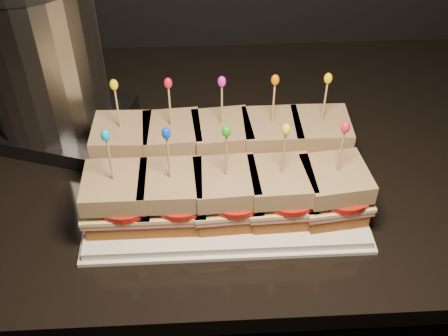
{
  "coord_description": "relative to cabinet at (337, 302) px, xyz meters",
  "views": [
    {
      "loc": [
        0.07,
        0.93,
        1.54
      ],
      "look_at": [
        0.1,
        1.55,
        0.98
      ],
      "focal_mm": 45.0,
      "sensor_mm": 36.0,
      "label": 1
    }
  ],
  "objects": [
    {
      "name": "sandwich_9_bread_top",
      "position": [
        -0.11,
        -0.18,
        0.56
      ],
      "size": [
        0.1,
        0.1,
        0.03
      ],
      "primitive_type": "cube",
      "rotation": [
        0.0,
        0.0,
        0.12
      ],
      "color": "#52250C",
      "rests_on": "sandwich_9_tomato"
    },
    {
      "name": "sandwich_4_tomato",
      "position": [
        -0.1,
        -0.07,
        0.54
      ],
      "size": [
        0.08,
        0.08,
        0.01
      ],
      "primitive_type": "cylinder",
      "color": "#B01910",
      "rests_on": "sandwich_4_cheese"
    },
    {
      "name": "sandwich_8_pick",
      "position": [
        -0.19,
        -0.18,
        0.6
      ],
      "size": [
        0.0,
        0.0,
        0.09
      ],
      "primitive_type": "cylinder",
      "color": "tan",
      "rests_on": "sandwich_8_bread_top"
    },
    {
      "name": "sandwich_5_frill",
      "position": [
        -0.42,
        -0.18,
        0.65
      ],
      "size": [
        0.01,
        0.01,
        0.02
      ],
      "primitive_type": "ellipsoid",
      "color": "#06A0C4",
      "rests_on": "sandwich_5_pick"
    },
    {
      "name": "sandwich_0_cheese",
      "position": [
        -0.42,
        -0.06,
        0.53
      ],
      "size": [
        0.1,
        0.09,
        0.01
      ],
      "primitive_type": "cube",
      "rotation": [
        0.0,
        0.0,
        -0.04
      ],
      "color": "#F2E59E",
      "rests_on": "sandwich_0_ham"
    },
    {
      "name": "sandwich_6_pick",
      "position": [
        -0.34,
        -0.18,
        0.6
      ],
      "size": [
        0.0,
        0.0,
        0.09
      ],
      "primitive_type": "cylinder",
      "color": "tan",
      "rests_on": "sandwich_6_bread_top"
    },
    {
      "name": "sandwich_6_ham",
      "position": [
        -0.34,
        -0.18,
        0.53
      ],
      "size": [
        0.09,
        0.09,
        0.01
      ],
      "primitive_type": "cube",
      "rotation": [
        0.0,
        0.0,
        -0.01
      ],
      "color": "#C05A5D",
      "rests_on": "sandwich_6_bread_bot"
    },
    {
      "name": "sandwich_4_cheese",
      "position": [
        -0.11,
        -0.06,
        0.53
      ],
      "size": [
        0.1,
        0.09,
        0.01
      ],
      "primitive_type": "cube",
      "rotation": [
        0.0,
        0.0,
        -0.02
      ],
      "color": "#F2E59E",
      "rests_on": "sandwich_4_ham"
    },
    {
      "name": "sandwich_9_pick",
      "position": [
        -0.11,
        -0.18,
        0.6
      ],
      "size": [
        0.0,
        0.0,
        0.09
      ],
      "primitive_type": "cylinder",
      "color": "tan",
      "rests_on": "sandwich_9_bread_top"
    },
    {
      "name": "sandwich_1_pick",
      "position": [
        -0.34,
        -0.06,
        0.6
      ],
      "size": [
        0.0,
        0.0,
        0.09
      ],
      "primitive_type": "cylinder",
      "color": "tan",
      "rests_on": "sandwich_1_bread_top"
    },
    {
      "name": "sandwich_0_ham",
      "position": [
        -0.42,
        -0.06,
        0.53
      ],
      "size": [
        0.1,
        0.09,
        0.01
      ],
      "primitive_type": "cube",
      "rotation": [
        0.0,
        0.0,
        -0.04
      ],
      "color": "#C05A5D",
      "rests_on": "sandwich_0_bread_bot"
    },
    {
      "name": "sandwich_5_bread_top",
      "position": [
        -0.42,
        -0.18,
        0.56
      ],
      "size": [
        0.09,
        0.09,
        0.03
      ],
      "primitive_type": "cube",
      "rotation": [
        0.0,
        0.0,
        -0.0
      ],
      "color": "#52250C",
      "rests_on": "sandwich_5_tomato"
    },
    {
      "name": "sandwich_4_bread_top",
      "position": [
        -0.11,
        -0.06,
        0.56
      ],
      "size": [
        0.09,
        0.09,
        0.03
      ],
      "primitive_type": "cube",
      "rotation": [
        0.0,
        0.0,
        -0.02
      ],
      "color": "#52250C",
      "rests_on": "sandwich_4_tomato"
    },
    {
      "name": "sandwich_5_cheese",
      "position": [
        -0.42,
        -0.18,
        0.53
      ],
      "size": [
        0.09,
        0.09,
        0.01
      ],
      "primitive_type": "cube",
      "rotation": [
        0.0,
        0.0,
        -0.0
      ],
      "color": "#F2E59E",
      "rests_on": "sandwich_5_ham"
    },
    {
      "name": "sandwich_3_bread_bot",
      "position": [
        -0.19,
        -0.06,
        0.51
      ],
      "size": [
        0.08,
        0.08,
        0.02
      ],
      "primitive_type": "cube",
      "rotation": [
        0.0,
        0.0,
        0.01
      ],
      "color": "#583016",
      "rests_on": "platter"
    },
    {
      "name": "sandwich_6_tomato",
      "position": [
        -0.33,
        -0.18,
        0.54
      ],
      "size": [
        0.08,
        0.08,
        0.01
      ],
      "primitive_type": "cylinder",
      "color": "#B01910",
      "rests_on": "sandwich_6_cheese"
    },
    {
      "name": "sandwich_1_frill",
      "position": [
        -0.34,
        -0.06,
        0.65
      ],
      "size": [
        0.01,
        0.01,
        0.02
      ],
      "primitive_type": "ellipsoid",
      "color": "red",
      "rests_on": "sandwich_1_pick"
    },
    {
      "name": "sandwich_7_tomato",
      "position": [
        -0.25,
        -0.18,
        0.54
      ],
      "size": [
        0.08,
        0.08,
        0.01
      ],
      "primitive_type": "cylinder",
      "color": "#B01910",
      "rests_on": "sandwich_7_cheese"
    },
    {
      "name": "sandwich_4_ham",
      "position": [
        -0.11,
        -0.06,
        0.53
      ],
      "size": [
        0.09,
        0.09,
        0.01
      ],
      "primitive_type": "cube",
      "rotation": [
        0.0,
        0.0,
        -0.02
      ],
      "color": "#C05A5D",
      "rests_on": "sandwich_4_bread_bot"
    },
    {
      "name": "sandwich_2_tomato",
      "position": [
        -0.25,
        -0.07,
        0.54
      ],
      "size": [
        0.08,
        0.08,
        0.01
      ],
      "primitive_type": "cylinder",
      "color": "#B01910",
      "rests_on": "sandwich_2_cheese"
    },
    {
      "name": "sandwich_8_cheese",
      "position": [
        -0.19,
        -0.18,
        0.53
      ],
      "size": [
        0.1,
        0.09,
        0.01
      ],
      "primitive_type": "cube",
      "rotation": [
        0.0,
        0.0,
        0.03
      ],
      "color": "#F2E59E",
      "rests_on": "sandwich_8_ham"
    },
    {
      "name": "sandwich_6_frill",
      "position": [
        -0.34,
        -0.18,
        0.65
      ],
      "size": [
        0.01,
        0.01,
        0.02
      ],
      "primitive_type": "ellipsoid",
      "color": "#083BDC",
      "rests_on": "sandwich_6_pick"
    },
    {
      "name": "sandwich_9_bread_bot",
      "position": [
        -0.11,
        -0.18,
        0.51
      ],
      "size": [
        0.09,
        0.09,
        0.02
      ],
      "primitive_type": "cube",
      "rotation": [
        0.0,
        0.0,
        0.12
      ],
      "color": "#583016",
      "rests_on": "platter"
    },
    {
      "name": "sandwich_4_frill",
      "position": [
        -0.11,
        -0.06,
        0.65
      ],
      "size": [
        0.01,
        0.01,
        0.02
      ],
      "primitive_type": "ellipsoid",
      "color": "#FDD502",
      "rests_on": "sandwich_4_pick"
    },
    {
      "name": "sandwich_7_pick",
      "position": [
        -0.27,
        -0.18,
        0.6
      ],
      "size": [
        0.0,
        0.0,
        0.09
      ],
      "primitive_type": "cylinder",
      "color": "tan",
      "rests_on": "sandwich_7_bread_top"
    },
    {
      "name": "appliance_base",
      "position": [
        -0.55,
        0.06,
        0.5
      ],
      "size": [
        0.27,
        0.25,
        0.03
      ],
      "primitive_type": "cube",
      "rotation": [
        0.0,
        0.0,
        -0.32
      ],
      "color": "#262628",
      "rests_on": "granite_slab"
    },
    {
      "name": "platter",
      "position": [
        -0.27,
        -0.12,
        0.49
      ],
      "size": [
        0.4,
        0.25,
        0.02
      ],
      "primitive_type": "cube",
      "color": "white",
      "rests_on": "granite_slab"
    },
    {
      "name": "sandwich_9_ham",
      "position": [
        -0.11,
        -0.18,
        0.53
      ],
      "size": [
        0.1,
        0.1,
        0.01
      ],
      "primitive_type": "cube",
      "rotation": [
        0.0,
        0.0,
        0.12
      ],
      "color": "#C05A5D",
      "rests_on": "sandwich_9_bread_bot"
    },
    {
      "name": "sandwich_2_ham",
      "position": [
        -0.27,
        -0.06,
        0.53
      ],
      "size": [
        0.1,
        0.1,
        0.01
      ],
      "primitive_type": "cube",
      "rotation": [
        0.0,
        0.0,
        0.09
      ],
      "color": "#C05A5D",
      "rests_on": "sandwich_2_bread_bot"
    },
    {
      "name": "sandwich_2_frill",
      "position": [
        -0.27,
        -0.06,
        0.65
      ],
      "size": [
        0.01,
        0.01,
        0.02
      ],
      "primitive_type": "ellipsoid",
      "color": "#D613D1",
      "rests_on": "sandwich_2_pick"
    },
    {
      "name": "sandwich_1_ham",
      "position": [
        -0.34,
        -0.06,
        0.53
      ],
      "size": [
        0.1,
        0.09,
        0.01
      ],
      "primitive_type": "cube",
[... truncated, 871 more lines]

